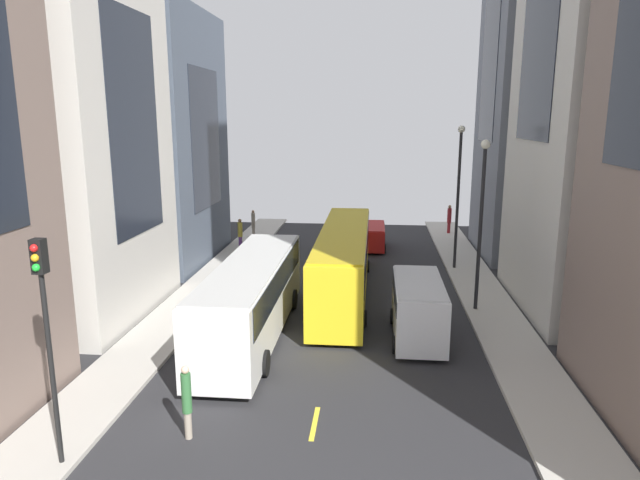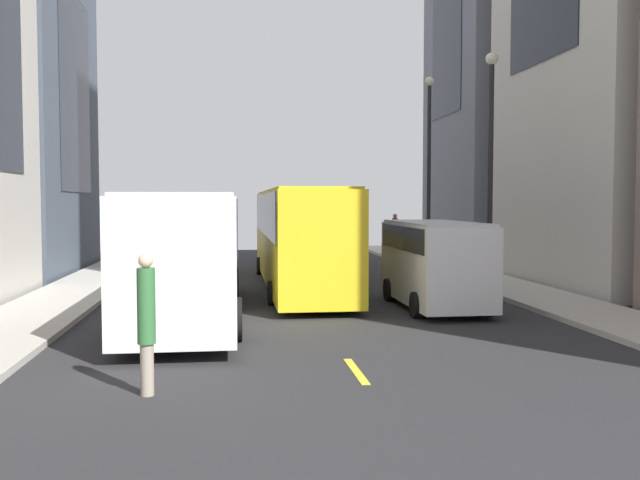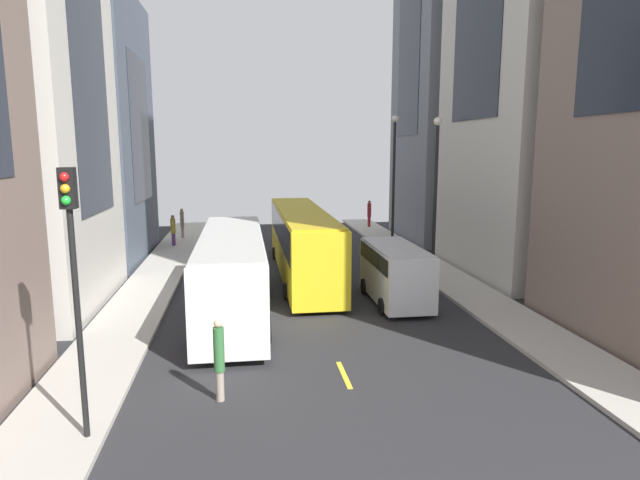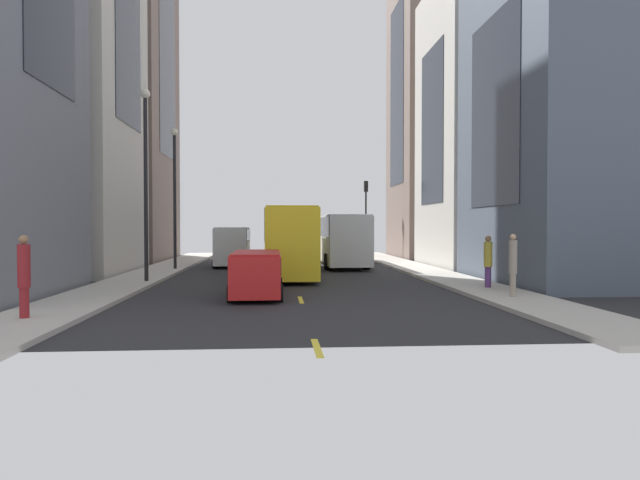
{
  "view_description": "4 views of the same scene",
  "coord_description": "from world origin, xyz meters",
  "px_view_note": "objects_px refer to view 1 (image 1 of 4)",
  "views": [
    {
      "loc": [
        1.73,
        -28.53,
        9.47
      ],
      "look_at": [
        -1.17,
        1.07,
        2.89
      ],
      "focal_mm": 31.58,
      "sensor_mm": 36.0,
      "label": 1
    },
    {
      "loc": [
        -2.3,
        -25.34,
        3.17
      ],
      "look_at": [
        1.49,
        4.45,
        1.53
      ],
      "focal_mm": 39.32,
      "sensor_mm": 36.0,
      "label": 2
    },
    {
      "loc": [
        -2.92,
        -27.85,
        6.85
      ],
      "look_at": [
        1.38,
        2.28,
        1.64
      ],
      "focal_mm": 30.17,
      "sensor_mm": 36.0,
      "label": 3
    },
    {
      "loc": [
        0.91,
        33.83,
        2.68
      ],
      "look_at": [
        -1.5,
        2.11,
        1.91
      ],
      "focal_mm": 33.17,
      "sensor_mm": 36.0,
      "label": 4
    }
  ],
  "objects_px": {
    "delivery_van_white": "(418,305)",
    "traffic_light_near_corner": "(45,312)",
    "car_red_0": "(372,235)",
    "pedestrian_waiting_curb": "(187,399)",
    "pedestrian_walking_far": "(253,223)",
    "pedestrian_crossing_mid": "(449,218)",
    "city_bus_white": "(252,293)",
    "streetcar_yellow": "(344,257)",
    "pedestrian_crossing_near": "(240,232)"
  },
  "relations": [
    {
      "from": "pedestrian_walking_far",
      "to": "traffic_light_near_corner",
      "type": "bearing_deg",
      "value": 105.37
    },
    {
      "from": "city_bus_white",
      "to": "delivery_van_white",
      "type": "xyz_separation_m",
      "value": [
        7.18,
        0.5,
        -0.5
      ]
    },
    {
      "from": "pedestrian_crossing_mid",
      "to": "pedestrian_walking_far",
      "type": "distance_m",
      "value": 15.79
    },
    {
      "from": "pedestrian_waiting_curb",
      "to": "pedestrian_crossing_near",
      "type": "xyz_separation_m",
      "value": [
        -4.14,
        23.96,
        0.03
      ]
    },
    {
      "from": "pedestrian_crossing_mid",
      "to": "city_bus_white",
      "type": "bearing_deg",
      "value": -4.74
    },
    {
      "from": "streetcar_yellow",
      "to": "traffic_light_near_corner",
      "type": "height_order",
      "value": "traffic_light_near_corner"
    },
    {
      "from": "traffic_light_near_corner",
      "to": "pedestrian_waiting_curb",
      "type": "bearing_deg",
      "value": 29.6
    },
    {
      "from": "pedestrian_crossing_mid",
      "to": "delivery_van_white",
      "type": "bearing_deg",
      "value": 11.15
    },
    {
      "from": "car_red_0",
      "to": "pedestrian_crossing_mid",
      "type": "height_order",
      "value": "pedestrian_crossing_mid"
    },
    {
      "from": "car_red_0",
      "to": "pedestrian_waiting_curb",
      "type": "relative_size",
      "value": 1.96
    },
    {
      "from": "delivery_van_white",
      "to": "pedestrian_waiting_curb",
      "type": "relative_size",
      "value": 2.32
    },
    {
      "from": "pedestrian_waiting_curb",
      "to": "pedestrian_crossing_mid",
      "type": "height_order",
      "value": "pedestrian_crossing_mid"
    },
    {
      "from": "pedestrian_waiting_curb",
      "to": "traffic_light_near_corner",
      "type": "bearing_deg",
      "value": 142.38
    },
    {
      "from": "city_bus_white",
      "to": "pedestrian_crossing_near",
      "type": "relative_size",
      "value": 5.66
    },
    {
      "from": "car_red_0",
      "to": "pedestrian_waiting_curb",
      "type": "xyz_separation_m",
      "value": [
        -5.29,
        -25.46,
        0.26
      ]
    },
    {
      "from": "city_bus_white",
      "to": "pedestrian_crossing_mid",
      "type": "bearing_deg",
      "value": 63.73
    },
    {
      "from": "pedestrian_waiting_curb",
      "to": "pedestrian_walking_far",
      "type": "bearing_deg",
      "value": 30.9
    },
    {
      "from": "delivery_van_white",
      "to": "pedestrian_walking_far",
      "type": "relative_size",
      "value": 2.42
    },
    {
      "from": "streetcar_yellow",
      "to": "pedestrian_crossing_near",
      "type": "xyz_separation_m",
      "value": [
        -7.97,
        9.61,
        -0.83
      ]
    },
    {
      "from": "car_red_0",
      "to": "city_bus_white",
      "type": "bearing_deg",
      "value": -106.29
    },
    {
      "from": "streetcar_yellow",
      "to": "pedestrian_walking_far",
      "type": "bearing_deg",
      "value": 121.01
    },
    {
      "from": "city_bus_white",
      "to": "pedestrian_waiting_curb",
      "type": "relative_size",
      "value": 5.17
    },
    {
      "from": "pedestrian_waiting_curb",
      "to": "pedestrian_crossing_near",
      "type": "distance_m",
      "value": 24.31
    },
    {
      "from": "streetcar_yellow",
      "to": "car_red_0",
      "type": "xyz_separation_m",
      "value": [
        1.46,
        11.12,
        -1.12
      ]
    },
    {
      "from": "pedestrian_crossing_near",
      "to": "pedestrian_waiting_curb",
      "type": "bearing_deg",
      "value": -8.09
    },
    {
      "from": "delivery_van_white",
      "to": "pedestrian_crossing_mid",
      "type": "relative_size",
      "value": 2.37
    },
    {
      "from": "delivery_van_white",
      "to": "pedestrian_crossing_near",
      "type": "distance_m",
      "value": 19.24
    },
    {
      "from": "streetcar_yellow",
      "to": "pedestrian_crossing_mid",
      "type": "bearing_deg",
      "value": 65.2
    },
    {
      "from": "delivery_van_white",
      "to": "streetcar_yellow",
      "type": "bearing_deg",
      "value": 121.57
    },
    {
      "from": "city_bus_white",
      "to": "streetcar_yellow",
      "type": "distance_m",
      "value": 7.26
    },
    {
      "from": "car_red_0",
      "to": "traffic_light_near_corner",
      "type": "relative_size",
      "value": 0.73
    },
    {
      "from": "delivery_van_white",
      "to": "car_red_0",
      "type": "distance_m",
      "value": 17.04
    },
    {
      "from": "pedestrian_waiting_curb",
      "to": "pedestrian_crossing_near",
      "type": "relative_size",
      "value": 1.09
    },
    {
      "from": "pedestrian_crossing_mid",
      "to": "pedestrian_crossing_near",
      "type": "bearing_deg",
      "value": -44.56
    },
    {
      "from": "pedestrian_walking_far",
      "to": "traffic_light_near_corner",
      "type": "xyz_separation_m",
      "value": [
        0.84,
        -28.87,
        3.13
      ]
    },
    {
      "from": "pedestrian_crossing_near",
      "to": "traffic_light_near_corner",
      "type": "bearing_deg",
      "value": -15.42
    },
    {
      "from": "streetcar_yellow",
      "to": "traffic_light_near_corner",
      "type": "xyz_separation_m",
      "value": [
        -6.86,
        -16.06,
        2.37
      ]
    },
    {
      "from": "delivery_van_white",
      "to": "pedestrian_crossing_near",
      "type": "bearing_deg",
      "value": 126.81
    },
    {
      "from": "delivery_van_white",
      "to": "pedestrian_waiting_curb",
      "type": "distance_m",
      "value": 11.31
    },
    {
      "from": "pedestrian_crossing_near",
      "to": "pedestrian_crossing_mid",
      "type": "height_order",
      "value": "pedestrian_crossing_mid"
    },
    {
      "from": "pedestrian_walking_far",
      "to": "pedestrian_waiting_curb",
      "type": "bearing_deg",
      "value": 111.81
    },
    {
      "from": "pedestrian_waiting_curb",
      "to": "pedestrian_crossing_near",
      "type": "bearing_deg",
      "value": 32.59
    },
    {
      "from": "delivery_van_white",
      "to": "pedestrian_crossing_mid",
      "type": "distance_m",
      "value": 22.69
    },
    {
      "from": "pedestrian_crossing_mid",
      "to": "streetcar_yellow",
      "type": "bearing_deg",
      "value": -3.27
    },
    {
      "from": "delivery_van_white",
      "to": "traffic_light_near_corner",
      "type": "bearing_deg",
      "value": -135.38
    },
    {
      "from": "delivery_van_white",
      "to": "car_red_0",
      "type": "xyz_separation_m",
      "value": [
        -2.09,
        16.9,
        -0.5
      ]
    },
    {
      "from": "city_bus_white",
      "to": "car_red_0",
      "type": "relative_size",
      "value": 2.64
    },
    {
      "from": "streetcar_yellow",
      "to": "pedestrian_crossing_mid",
      "type": "height_order",
      "value": "streetcar_yellow"
    },
    {
      "from": "streetcar_yellow",
      "to": "traffic_light_near_corner",
      "type": "bearing_deg",
      "value": -113.12
    },
    {
      "from": "pedestrian_walking_far",
      "to": "streetcar_yellow",
      "type": "bearing_deg",
      "value": 134.71
    }
  ]
}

